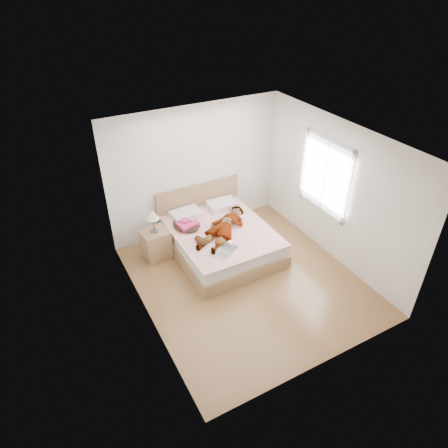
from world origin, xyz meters
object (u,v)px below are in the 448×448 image
Objects in this scene: coffee_mug at (231,244)px; bed at (219,238)px; woman at (224,225)px; towel at (187,224)px; magazine at (225,250)px; plush_toy at (201,241)px; nightstand at (156,242)px; phone at (191,219)px.

bed is at bearing 81.14° from coffee_mug.
towel is at bearing -163.43° from woman.
magazine is (-0.30, -0.56, -0.10)m from woman.
plush_toy is at bearing 128.27° from magazine.
bed is at bearing -17.21° from nightstand.
towel is (-0.07, 0.02, -0.10)m from phone.
towel reaches higher than magazine.
nightstand is (-1.06, 0.97, -0.22)m from coffee_mug.
woman reaches higher than plush_toy.
phone is 1.00m from magazine.
magazine is 4.39× the size of coffee_mug.
bed reaches higher than plush_toy.
bed is at bearing 162.58° from woman.
bed reaches higher than magazine.
magazine is 2.00× the size of plush_toy.
coffee_mug is (0.44, -0.91, -0.03)m from towel.
woman is 0.65m from magazine.
bed is 0.69m from towel.
towel reaches higher than plush_toy.
woman is 0.75× the size of bed.
nightstand is (-0.70, 0.07, -0.35)m from phone.
towel is (-0.57, 0.42, -0.03)m from woman.
towel is 0.68m from nightstand.
towel is 1.45× the size of plush_toy.
nightstand is at bearing 162.79° from bed.
coffee_mug is at bearing -98.86° from bed.
towel is at bearing 89.13° from plush_toy.
bed is 0.68m from coffee_mug.
woman is 5.50× the size of plush_toy.
magazine is (0.28, -0.98, -0.07)m from towel.
towel is 0.62m from plush_toy.
phone is at bearing 148.08° from bed.
plush_toy is at bearing -47.66° from nightstand.
magazine is at bearing -74.32° from towel.
bed reaches higher than towel.
woman reaches higher than phone.
woman is at bearing 62.22° from magazine.
woman is 1.52× the size of nightstand.
bed is 1.21m from nightstand.
woman is 16.44× the size of phone.
nightstand reaches higher than woman.
woman is at bearing 19.29° from plush_toy.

